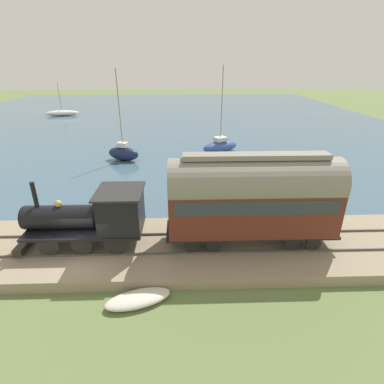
{
  "coord_description": "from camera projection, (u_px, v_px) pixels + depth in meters",
  "views": [
    {
      "loc": [
        -12.66,
        -4.79,
        9.54
      ],
      "look_at": [
        4.14,
        -5.36,
        2.14
      ],
      "focal_mm": 28.0,
      "sensor_mm": 36.0,
      "label": 1
    }
  ],
  "objects": [
    {
      "name": "rowboat_mid_harbor",
      "position": [
        192.0,
        203.0,
        21.37
      ],
      "size": [
        1.97,
        2.21,
        0.46
      ],
      "rotation": [
        0.0,
        0.0,
        -0.65
      ],
      "color": "#B7B2A3",
      "rests_on": "harbor_water"
    },
    {
      "name": "rowboat_far_out",
      "position": [
        206.0,
        169.0,
        28.17
      ],
      "size": [
        2.12,
        1.97,
        0.31
      ],
      "rotation": [
        0.0,
        0.0,
        -0.9
      ],
      "color": "silver",
      "rests_on": "harbor_water"
    },
    {
      "name": "sailboat_blue",
      "position": [
        220.0,
        146.0,
        33.64
      ],
      "size": [
        3.66,
        4.71,
        9.14
      ],
      "rotation": [
        0.0,
        0.0,
        0.5
      ],
      "color": "#335199",
      "rests_on": "harbor_water"
    },
    {
      "name": "beached_dinghy",
      "position": [
        138.0,
        299.0,
        12.76
      ],
      "size": [
        1.88,
        3.0,
        0.44
      ],
      "color": "beige",
      "rests_on": "ground"
    },
    {
      "name": "rail_embankment",
      "position": [
        94.0,
        250.0,
        15.92
      ],
      "size": [
        5.79,
        56.0,
        0.7
      ],
      "color": "gray",
      "rests_on": "ground"
    },
    {
      "name": "harbor_water",
      "position": [
        156.0,
        117.0,
        55.55
      ],
      "size": [
        80.0,
        80.0,
        0.01
      ],
      "color": "#426075",
      "rests_on": "ground"
    },
    {
      "name": "steam_locomotive",
      "position": [
        96.0,
        215.0,
        15.08
      ],
      "size": [
        2.46,
        6.43,
        3.51
      ],
      "color": "black",
      "rests_on": "rail_embankment"
    },
    {
      "name": "passenger_coach",
      "position": [
        253.0,
        196.0,
        14.94
      ],
      "size": [
        2.44,
        8.73,
        4.83
      ],
      "color": "black",
      "rests_on": "rail_embankment"
    },
    {
      "name": "sailboat_white",
      "position": [
        62.0,
        113.0,
        56.17
      ],
      "size": [
        2.47,
        6.14,
        5.86
      ],
      "rotation": [
        0.0,
        0.0,
        0.15
      ],
      "color": "white",
      "rests_on": "harbor_water"
    },
    {
      "name": "ground_plane",
      "position": [
        90.0,
        264.0,
        15.28
      ],
      "size": [
        200.0,
        200.0,
        0.0
      ],
      "primitive_type": "plane",
      "color": "#607542"
    },
    {
      "name": "sailboat_navy",
      "position": [
        123.0,
        153.0,
        30.84
      ],
      "size": [
        2.33,
        3.59,
        8.94
      ],
      "rotation": [
        0.0,
        0.0,
        -0.35
      ],
      "color": "#192347",
      "rests_on": "harbor_water"
    }
  ]
}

